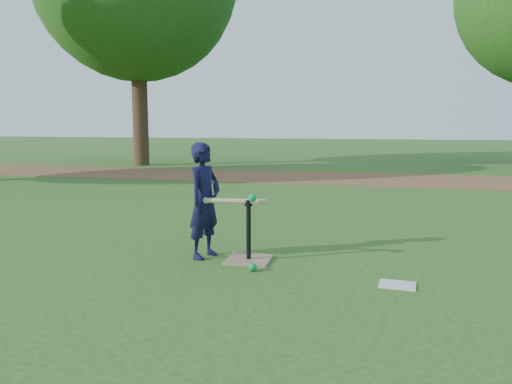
# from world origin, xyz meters

# --- Properties ---
(ground) EXTENTS (80.00, 80.00, 0.00)m
(ground) POSITION_xyz_m (0.00, 0.00, 0.00)
(ground) COLOR #285116
(ground) RESTS_ON ground
(dirt_strip) EXTENTS (24.00, 3.00, 0.01)m
(dirt_strip) POSITION_xyz_m (0.00, 7.50, 0.01)
(dirt_strip) COLOR brown
(dirt_strip) RESTS_ON ground
(child) EXTENTS (0.39, 0.49, 1.17)m
(child) POSITION_xyz_m (-0.09, -0.27, 0.58)
(child) COLOR black
(child) RESTS_ON ground
(wiffle_ball_ground) EXTENTS (0.08, 0.08, 0.08)m
(wiffle_ball_ground) POSITION_xyz_m (0.51, -0.63, 0.04)
(wiffle_ball_ground) COLOR #0C8D44
(wiffle_ball_ground) RESTS_ON ground
(clipboard) EXTENTS (0.32, 0.25, 0.01)m
(clipboard) POSITION_xyz_m (1.79, -0.73, 0.01)
(clipboard) COLOR silver
(clipboard) RESTS_ON ground
(batting_tee) EXTENTS (0.44, 0.44, 0.61)m
(batting_tee) POSITION_xyz_m (0.38, -0.30, 0.11)
(batting_tee) COLOR #8B7158
(batting_tee) RESTS_ON ground
(swing_action) EXTENTS (0.63, 0.17, 0.12)m
(swing_action) POSITION_xyz_m (0.27, -0.34, 0.61)
(swing_action) COLOR tan
(swing_action) RESTS_ON ground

